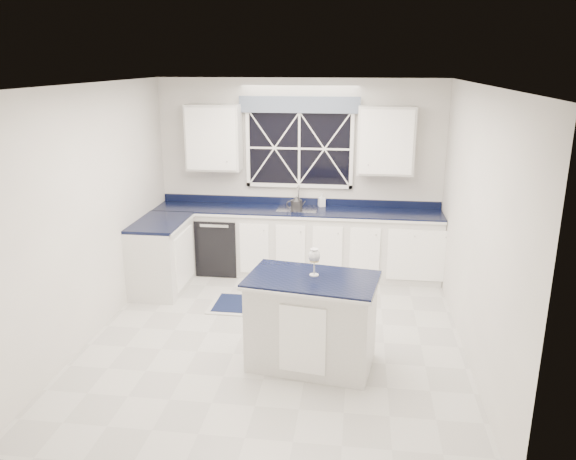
# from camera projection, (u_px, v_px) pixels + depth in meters

# --- Properties ---
(ground) EXTENTS (4.50, 4.50, 0.00)m
(ground) POSITION_uv_depth(u_px,v_px,m) (277.00, 336.00, 6.20)
(ground) COLOR #A4A4A0
(ground) RESTS_ON ground
(back_wall) EXTENTS (4.00, 0.10, 2.70)m
(back_wall) POSITION_uv_depth(u_px,v_px,m) (299.00, 176.00, 7.94)
(back_wall) COLOR silver
(back_wall) RESTS_ON ground
(base_cabinets) EXTENTS (3.99, 1.60, 0.90)m
(base_cabinets) POSITION_uv_depth(u_px,v_px,m) (272.00, 246.00, 7.80)
(base_cabinets) COLOR silver
(base_cabinets) RESTS_ON ground
(countertop) EXTENTS (3.98, 0.64, 0.04)m
(countertop) POSITION_uv_depth(u_px,v_px,m) (297.00, 211.00, 7.78)
(countertop) COLOR black
(countertop) RESTS_ON base_cabinets
(dishwasher) EXTENTS (0.60, 0.58, 0.82)m
(dishwasher) POSITION_uv_depth(u_px,v_px,m) (221.00, 243.00, 8.06)
(dishwasher) COLOR black
(dishwasher) RESTS_ON ground
(window) EXTENTS (1.65, 0.09, 1.26)m
(window) POSITION_uv_depth(u_px,v_px,m) (299.00, 143.00, 7.76)
(window) COLOR black
(window) RESTS_ON ground
(upper_cabinets) EXTENTS (3.10, 0.34, 0.90)m
(upper_cabinets) POSITION_uv_depth(u_px,v_px,m) (298.00, 139.00, 7.62)
(upper_cabinets) COLOR silver
(upper_cabinets) RESTS_ON ground
(faucet) EXTENTS (0.05, 0.20, 0.30)m
(faucet) POSITION_uv_depth(u_px,v_px,m) (299.00, 195.00, 7.92)
(faucet) COLOR #B6B6B8
(faucet) RESTS_ON countertop
(island) EXTENTS (1.34, 0.93, 0.93)m
(island) POSITION_uv_depth(u_px,v_px,m) (312.00, 321.00, 5.51)
(island) COLOR silver
(island) RESTS_ON ground
(rug) EXTENTS (1.09, 0.67, 0.02)m
(rug) POSITION_uv_depth(u_px,v_px,m) (254.00, 305.00, 6.97)
(rug) COLOR #B0B0AB
(rug) RESTS_ON ground
(kettle) EXTENTS (0.27, 0.19, 0.19)m
(kettle) POSITION_uv_depth(u_px,v_px,m) (296.00, 204.00, 7.75)
(kettle) COLOR #29292B
(kettle) RESTS_ON countertop
(wine_glass) EXTENTS (0.11, 0.11, 0.27)m
(wine_glass) POSITION_uv_depth(u_px,v_px,m) (314.00, 257.00, 5.38)
(wine_glass) COLOR silver
(wine_glass) RESTS_ON island
(soap_bottle) EXTENTS (0.11, 0.11, 0.19)m
(soap_bottle) POSITION_uv_depth(u_px,v_px,m) (322.00, 200.00, 7.92)
(soap_bottle) COLOR silver
(soap_bottle) RESTS_ON countertop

